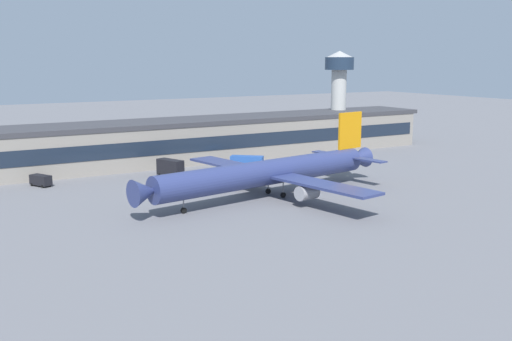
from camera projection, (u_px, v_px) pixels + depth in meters
name	position (u px, v px, depth m)	size (l,w,h in m)	color
ground_plane	(310.00, 194.00, 125.66)	(600.00, 600.00, 0.00)	slate
terminal_building	(203.00, 139.00, 168.36)	(147.39, 18.35, 11.63)	gray
airliner	(269.00, 172.00, 122.44)	(61.23, 52.89, 16.08)	navy
control_tower	(339.00, 87.00, 194.53)	(9.35, 9.35, 30.57)	#B7B7B2
pushback_tractor	(320.00, 156.00, 168.21)	(5.36, 5.05, 1.75)	white
catering_truck	(171.00, 167.00, 144.23)	(4.83, 7.65, 4.15)	black
crew_van	(41.00, 180.00, 133.32)	(4.29, 5.64, 2.55)	black
fuel_truck	(248.00, 162.00, 154.61)	(8.21, 7.58, 3.35)	#2651A5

